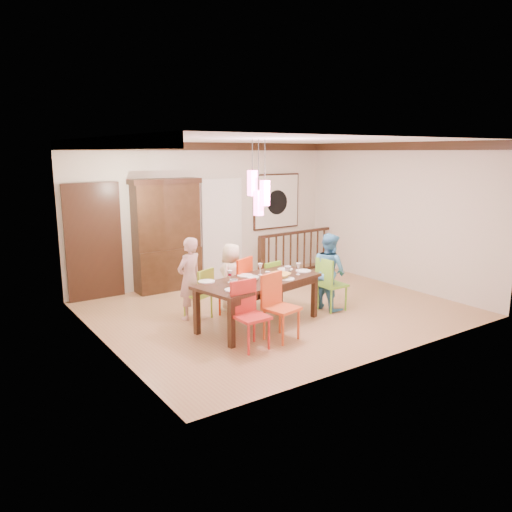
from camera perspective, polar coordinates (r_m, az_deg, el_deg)
floor at (r=8.81m, az=2.39°, el=-6.12°), size 6.00×6.00×0.00m
ceiling at (r=8.38m, az=2.56°, el=13.10°), size 6.00×6.00×0.00m
wall_back at (r=10.57m, az=-5.67°, el=4.91°), size 6.00×0.00×6.00m
wall_left at (r=7.13m, az=-17.28°, el=1.08°), size 0.00×5.00×5.00m
wall_right at (r=10.53m, az=15.73°, el=4.50°), size 0.00×5.00×5.00m
crown_molding at (r=8.38m, az=2.56°, el=12.55°), size 6.00×5.00×0.16m
panel_door at (r=9.68m, az=-18.05°, el=1.35°), size 1.04×0.07×2.24m
white_doorway at (r=10.76m, az=-3.90°, el=2.92°), size 0.97×0.05×2.22m
painting at (r=11.48m, az=2.36°, el=6.26°), size 1.25×0.06×1.25m
pendant_cluster at (r=7.60m, az=0.29°, el=7.25°), size 0.27×0.21×1.14m
dining_table at (r=7.85m, az=0.28°, el=-3.30°), size 2.19×1.31×0.75m
chair_far_left at (r=8.24m, az=-6.67°, el=-3.89°), size 0.51×0.51×0.86m
chair_far_mid at (r=8.40m, az=-2.48°, el=-2.95°), size 0.60×0.60×1.00m
chair_far_right at (r=8.87m, az=1.14°, el=-2.77°), size 0.43×0.43×0.83m
chair_near_left at (r=6.96m, az=-0.53°, el=-6.33°), size 0.45×0.45×0.95m
chair_near_mid at (r=7.29m, az=2.95°, el=-5.38°), size 0.53×0.53×0.98m
chair_end_right at (r=8.74m, az=8.72°, el=-2.75°), size 0.43×0.43×0.93m
china_hutch at (r=9.99m, az=-10.17°, el=2.41°), size 1.40×0.46×2.21m
balustrade at (r=11.38m, az=4.76°, el=0.58°), size 2.21×0.21×0.96m
person_far_left at (r=8.23m, az=-7.60°, el=-2.57°), size 0.58×0.48×1.36m
person_far_mid at (r=8.62m, az=-2.80°, el=-2.44°), size 0.69×0.61×1.18m
person_end_right at (r=8.78m, az=8.34°, el=-1.74°), size 0.52×0.66×1.35m
serving_bowl at (r=7.91m, az=2.73°, el=-2.25°), size 0.42×0.42×0.08m
small_bowl at (r=7.75m, az=-0.38°, el=-2.59°), size 0.26×0.26×0.06m
cup_left at (r=7.45m, az=-2.57°, el=-3.06°), size 0.14×0.14×0.10m
cup_right at (r=8.29m, az=3.65°, el=-1.52°), size 0.14×0.14×0.10m
plate_far_left at (r=7.72m, az=-5.67°, el=-2.91°), size 0.26×0.26×0.01m
plate_far_mid at (r=8.05m, az=-1.24°, el=-2.24°), size 0.26×0.26×0.01m
plate_far_right at (r=8.48m, az=3.35°, el=-1.52°), size 0.26×0.26×0.01m
plate_near_left at (r=7.23m, az=-2.60°, el=-3.88°), size 0.26×0.26×0.01m
plate_near_mid at (r=7.85m, az=3.48°, el=-2.63°), size 0.26×0.26×0.01m
plate_end_right at (r=8.39m, az=5.44°, el=-1.70°), size 0.26×0.26×0.01m
wine_glass_a at (r=7.64m, az=-3.00°, el=-2.34°), size 0.08×0.08×0.19m
wine_glass_b at (r=8.10m, az=0.48°, el=-1.50°), size 0.08×0.08×0.19m
wine_glass_c at (r=7.55m, az=1.35°, el=-2.50°), size 0.08×0.08×0.19m
wine_glass_d at (r=8.15m, az=4.84°, el=-1.46°), size 0.08×0.08×0.19m
napkin at (r=7.50m, az=2.00°, el=-3.29°), size 0.18×0.14×0.01m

